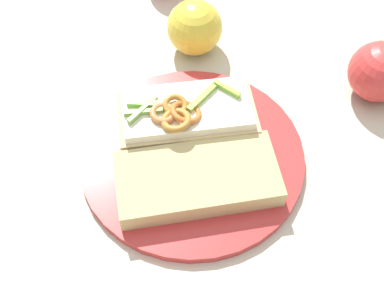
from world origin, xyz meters
TOP-DOWN VIEW (x-y plane):
  - ground_plane at (0.00, 0.00)m, footprint 2.00×2.00m
  - plate at (0.00, 0.00)m, footprint 0.26×0.26m
  - sandwich at (0.02, -0.04)m, footprint 0.18×0.13m
  - bread_slice_side at (-0.01, 0.04)m, footprint 0.20×0.15m
  - apple_0 at (-0.21, -0.15)m, footprint 0.09×0.09m
  - apple_4 at (0.04, -0.18)m, footprint 0.10×0.10m

SIDE VIEW (x-z plane):
  - ground_plane at x=0.00m, z-range 0.00..0.00m
  - plate at x=0.00m, z-range 0.00..0.01m
  - bread_slice_side at x=-0.01m, z-range 0.01..0.04m
  - sandwich at x=0.02m, z-range 0.00..0.06m
  - apple_4 at x=0.04m, z-range 0.00..0.07m
  - apple_0 at x=-0.21m, z-range 0.00..0.08m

